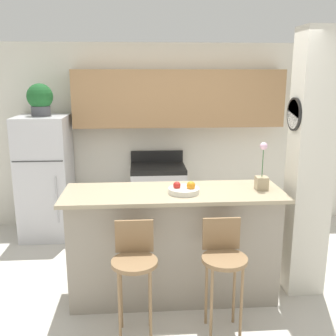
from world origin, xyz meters
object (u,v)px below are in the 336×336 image
bar_stool_left (135,262)px  bar_stool_right (224,259)px  fruit_bowl (184,190)px  refrigerator (46,177)px  potted_plant_on_fridge (40,99)px  orchid_vase (262,176)px  trash_bin (87,227)px  stove_range (158,197)px

bar_stool_left → bar_stool_right: size_ratio=1.00×
bar_stool_left → fruit_bowl: (0.46, 0.51, 0.45)m
refrigerator → potted_plant_on_fridge: size_ratio=3.94×
orchid_vase → fruit_bowl: orchid_vase is taller
refrigerator → potted_plant_on_fridge: potted_plant_on_fridge is taller
bar_stool_right → trash_bin: size_ratio=2.54×
potted_plant_on_fridge → bar_stool_right: bearing=-49.0°
bar_stool_left → bar_stool_right: (0.73, 0.00, 0.00)m
stove_range → potted_plant_on_fridge: (-1.49, -0.07, 1.37)m
bar_stool_left → stove_range: bearing=82.5°
stove_range → trash_bin: 1.04m
stove_range → bar_stool_left: stove_range is taller
orchid_vase → trash_bin: orchid_vase is taller
bar_stool_right → fruit_bowl: (-0.27, 0.51, 0.45)m
orchid_vase → refrigerator: bearing=145.7°
refrigerator → potted_plant_on_fridge: 1.02m
potted_plant_on_fridge → orchid_vase: (2.39, -1.63, -0.63)m
orchid_vase → potted_plant_on_fridge: bearing=145.7°
bar_stool_right → trash_bin: bearing=125.3°
orchid_vase → trash_bin: size_ratio=1.19×
bar_stool_left → orchid_vase: (1.20, 0.58, 0.55)m
fruit_bowl → trash_bin: bearing=127.4°
refrigerator → trash_bin: refrigerator is taller
bar_stool_left → trash_bin: 2.11m
refrigerator → fruit_bowl: bearing=-46.0°
bar_stool_left → fruit_bowl: fruit_bowl is taller
bar_stool_right → orchid_vase: size_ratio=2.14×
orchid_vase → trash_bin: (-1.85, 1.37, -1.01)m
refrigerator → fruit_bowl: 2.39m
fruit_bowl → bar_stool_left: bearing=-132.1°
bar_stool_right → bar_stool_left: bearing=180.0°
refrigerator → trash_bin: (0.54, -0.26, -0.62)m
bar_stool_right → fruit_bowl: size_ratio=3.38×
orchid_vase → trash_bin: 2.52m
potted_plant_on_fridge → orchid_vase: 2.97m
fruit_bowl → orchid_vase: bearing=5.5°
orchid_vase → fruit_bowl: bearing=-174.5°
stove_range → fruit_bowl: bearing=-84.9°
refrigerator → bar_stool_left: 2.52m
bar_stool_left → orchid_vase: 1.44m
refrigerator → fruit_bowl: size_ratio=5.64×
bar_stool_right → stove_range: bearing=100.7°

